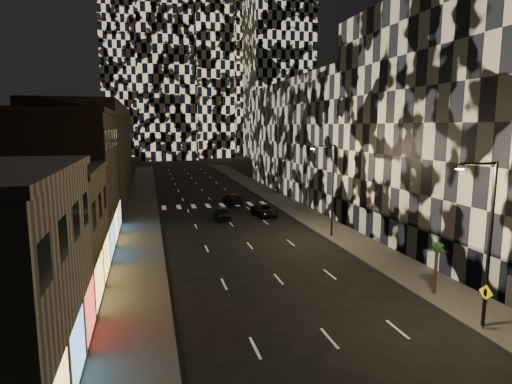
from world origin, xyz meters
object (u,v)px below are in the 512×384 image
streetlight_far (331,184)px  streetlight_near (487,233)px  car_dark_oncoming (233,199)px  car_dark_rightlane (264,210)px  ped_sign (485,300)px  car_dark_midlane (223,214)px  palm_tree (437,252)px

streetlight_far → streetlight_near: bearing=-90.0°
streetlight_far → car_dark_oncoming: (-5.77, 20.51, -4.61)m
car_dark_oncoming → car_dark_rightlane: size_ratio=1.05×
car_dark_rightlane → ped_sign: bearing=-89.6°
car_dark_rightlane → car_dark_oncoming: bearing=98.7°
car_dark_midlane → car_dark_oncoming: 10.40m
ped_sign → palm_tree: 5.17m
streetlight_far → ped_sign: bearing=-90.2°
car_dark_midlane → streetlight_far: bearing=-47.2°
streetlight_near → streetlight_far: size_ratio=1.00×
streetlight_near → car_dark_midlane: (-8.85, 30.58, -4.62)m
car_dark_oncoming → ped_sign: 41.27m
streetlight_far → car_dark_rightlane: (-3.49, 11.65, -4.68)m
streetlight_near → car_dark_oncoming: streetlight_near is taller
streetlight_near → streetlight_far: (0.00, 20.00, 0.00)m
car_dark_oncoming → car_dark_rightlane: bearing=100.7°
car_dark_oncoming → streetlight_near: bearing=94.4°
car_dark_midlane → palm_tree: (9.50, -25.93, 2.21)m
streetlight_far → palm_tree: size_ratio=2.66×
car_dark_rightlane → palm_tree: palm_tree is taller
ped_sign → palm_tree: size_ratio=0.73×
car_dark_midlane → car_dark_oncoming: (3.08, 9.93, 0.01)m
car_dark_midlane → palm_tree: 27.70m
streetlight_near → palm_tree: 5.28m
car_dark_midlane → palm_tree: palm_tree is taller
streetlight_near → car_dark_rightlane: bearing=96.3°
streetlight_near → car_dark_oncoming: bearing=98.1°
streetlight_near → streetlight_far: bearing=90.0°
streetlight_near → car_dark_midlane: bearing=106.1°
car_dark_midlane → ped_sign: (8.80, -30.93, 1.08)m
car_dark_midlane → car_dark_rightlane: bearing=14.2°
car_dark_oncoming → ped_sign: size_ratio=2.07×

